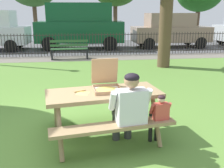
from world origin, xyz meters
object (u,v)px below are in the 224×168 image
(adult_at_table, at_px, (129,108))
(parked_car_center, at_px, (80,25))
(park_bench_center, at_px, (69,50))
(parked_car_right, at_px, (170,30))
(child_at_table, at_px, (159,115))
(picnic_table_foreground, at_px, (104,102))
(pizza_slice_on_table, at_px, (82,92))
(pizza_box_open, at_px, (106,84))

(adult_at_table, bearing_deg, parked_car_center, 92.96)
(adult_at_table, distance_m, parked_car_center, 11.08)
(park_bench_center, xyz_separation_m, parked_car_right, (5.70, 3.28, 0.59))
(parked_car_right, bearing_deg, parked_car_center, -180.00)
(child_at_table, bearing_deg, adult_at_table, -175.60)
(picnic_table_foreground, distance_m, pizza_slice_on_table, 0.39)
(pizza_slice_on_table, relative_size, park_bench_center, 0.17)
(child_at_table, height_order, parked_car_right, parked_car_right)
(picnic_table_foreground, xyz_separation_m, parked_car_right, (4.93, 10.59, 0.41))
(child_at_table, relative_size, parked_car_right, 0.19)
(adult_at_table, xyz_separation_m, parked_car_center, (-0.57, 11.05, 0.65))
(pizza_box_open, relative_size, adult_at_table, 0.44)
(park_bench_center, bearing_deg, pizza_slice_on_table, -86.64)
(parked_car_right, bearing_deg, picnic_table_foreground, -114.96)
(pizza_box_open, relative_size, park_bench_center, 0.32)
(pizza_slice_on_table, xyz_separation_m, parked_car_right, (5.27, 10.62, 0.23))
(adult_at_table, bearing_deg, park_bench_center, 98.03)
(picnic_table_foreground, distance_m, pizza_box_open, 0.29)
(park_bench_center, distance_m, parked_car_right, 6.60)
(child_at_table, xyz_separation_m, park_bench_center, (-1.56, 7.74, -0.09))
(adult_at_table, height_order, child_at_table, adult_at_table)
(child_at_table, relative_size, park_bench_center, 0.52)
(picnic_table_foreground, bearing_deg, parked_car_center, 91.34)
(pizza_slice_on_table, height_order, park_bench_center, park_bench_center)
(parked_car_center, relative_size, parked_car_right, 1.09)
(parked_car_right, bearing_deg, park_bench_center, -150.12)
(parked_car_center, distance_m, parked_car_right, 5.18)
(pizza_box_open, xyz_separation_m, park_bench_center, (-0.83, 7.22, -0.45))
(child_at_table, bearing_deg, picnic_table_foreground, 151.54)
(picnic_table_foreground, height_order, adult_at_table, adult_at_table)
(pizza_slice_on_table, distance_m, parked_car_center, 10.63)
(adult_at_table, relative_size, parked_car_center, 0.25)
(child_at_table, distance_m, parked_car_right, 11.78)
(pizza_slice_on_table, xyz_separation_m, parked_car_center, (0.10, 10.62, 0.53))
(picnic_table_foreground, bearing_deg, child_at_table, -28.46)
(picnic_table_foreground, height_order, child_at_table, child_at_table)
(picnic_table_foreground, xyz_separation_m, park_bench_center, (-0.77, 7.31, -0.18))
(child_at_table, xyz_separation_m, parked_car_center, (-1.03, 11.01, 0.80))
(parked_car_center, height_order, parked_car_right, parked_car_center)
(parked_car_center, xyz_separation_m, parked_car_right, (5.18, 0.00, -0.30))
(park_bench_center, bearing_deg, picnic_table_foreground, -83.97)
(adult_at_table, relative_size, child_at_table, 1.43)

